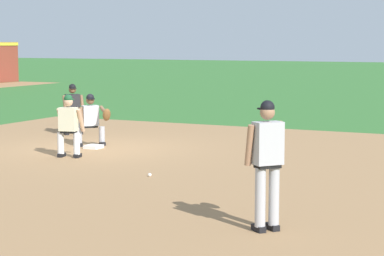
% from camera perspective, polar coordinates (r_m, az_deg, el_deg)
% --- Properties ---
extents(ground_plane, '(160.00, 160.00, 0.00)m').
position_cam_1_polar(ground_plane, '(18.87, -7.51, -1.56)').
color(ground_plane, '#336B2D').
extents(infield_dirt_patch, '(18.00, 18.00, 0.01)m').
position_cam_1_polar(infield_dirt_patch, '(14.68, -2.76, -3.84)').
color(infield_dirt_patch, '#9E754C').
rests_on(infield_dirt_patch, ground).
extents(first_base_bag, '(0.38, 0.38, 0.09)m').
position_cam_1_polar(first_base_bag, '(18.87, -7.52, -1.43)').
color(first_base_bag, white).
rests_on(first_base_bag, ground).
extents(baseball, '(0.07, 0.07, 0.07)m').
position_cam_1_polar(baseball, '(14.87, -3.24, -3.59)').
color(baseball, white).
rests_on(baseball, ground).
extents(pitcher, '(0.85, 0.54, 1.86)m').
position_cam_1_polar(pitcher, '(10.55, 5.75, -2.21)').
color(pitcher, black).
rests_on(pitcher, ground).
extents(first_baseman, '(0.71, 1.09, 1.34)m').
position_cam_1_polar(first_baseman, '(19.23, -7.64, 0.79)').
color(first_baseman, black).
rests_on(first_baseman, ground).
extents(baserunner, '(0.52, 0.64, 1.46)m').
position_cam_1_polar(baserunner, '(17.42, -9.38, 0.35)').
color(baserunner, black).
rests_on(baserunner, ground).
extents(umpire, '(0.68, 0.67, 1.46)m').
position_cam_1_polar(umpire, '(21.72, -9.08, 1.59)').
color(umpire, black).
rests_on(umpire, ground).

